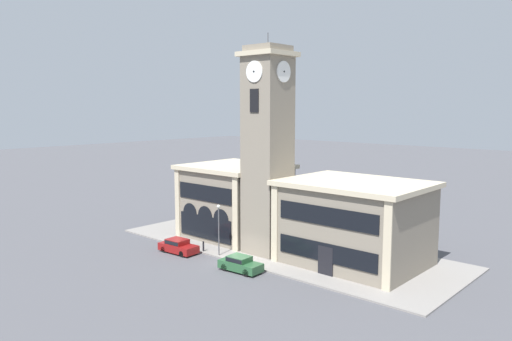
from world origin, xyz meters
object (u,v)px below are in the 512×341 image
at_px(parked_car_mid, 240,263).
at_px(street_lamp, 219,222).
at_px(parked_car_near, 178,246).
at_px(bollard, 203,246).

relative_size(parked_car_mid, street_lamp, 0.82).
bearing_deg(parked_car_near, parked_car_mid, -3.95).
bearing_deg(parked_car_near, bollard, 39.44).
height_order(parked_car_near, bollard, parked_car_near).
bearing_deg(street_lamp, bollard, -177.29).
bearing_deg(bollard, parked_car_near, -136.61).
xyz_separation_m(parked_car_near, bollard, (1.85, 1.75, -0.06)).
distance_m(street_lamp, bollard, 3.58).
bearing_deg(parked_car_mid, street_lamp, 154.32).
xyz_separation_m(street_lamp, bollard, (-2.16, -0.10, -2.86)).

